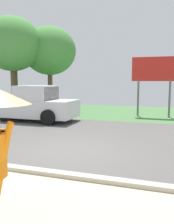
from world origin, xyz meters
TOP-DOWN VIEW (x-y plane):
  - ground_plane at (0.00, 2.95)m, footprint 40.00×22.00m
  - pickup_truck at (-4.27, 4.79)m, footprint 5.20×2.28m
  - roadside_billboard at (1.95, 8.34)m, footprint 2.60×0.12m
  - tree_left_far at (-5.95, 10.58)m, footprint 3.98×3.98m
  - tree_center_back at (-7.81, 8.51)m, footprint 4.15×4.15m
  - tree_right_mid at (-9.64, 11.44)m, footprint 3.57×3.57m

SIDE VIEW (x-z plane):
  - ground_plane at x=0.00m, z-range -0.15..0.05m
  - pickup_truck at x=-4.27m, z-range -0.07..1.81m
  - roadside_billboard at x=1.95m, z-range 0.80..4.30m
  - tree_left_far at x=-5.95m, z-range 1.25..7.41m
  - tree_center_back at x=-7.81m, z-range 1.37..7.93m
  - tree_right_mid at x=-9.64m, z-range 1.74..8.53m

